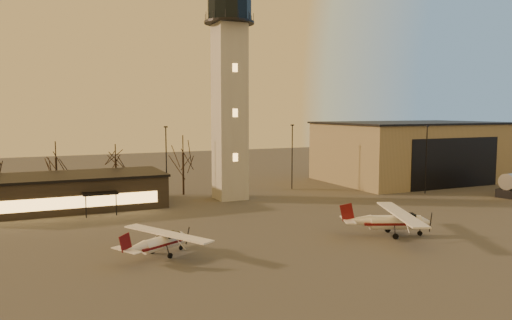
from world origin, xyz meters
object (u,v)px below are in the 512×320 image
(hangar, at_px, (412,151))
(cessna_rear, at_px, (164,244))
(terminal, at_px, (61,192))
(control_tower, at_px, (230,81))
(cessna_front, at_px, (396,225))

(hangar, height_order, cessna_rear, hangar)
(terminal, height_order, cessna_rear, terminal)
(hangar, bearing_deg, terminal, -178.03)
(control_tower, relative_size, terminal, 1.28)
(cessna_front, distance_m, cessna_rear, 22.68)
(control_tower, xyz_separation_m, cessna_rear, (-15.14, -23.12, -15.39))
(terminal, xyz_separation_m, cessna_rear, (6.86, -25.10, -1.23))
(hangar, bearing_deg, cessna_front, -133.59)
(hangar, xyz_separation_m, cessna_rear, (-51.14, -27.10, -4.22))
(cessna_front, bearing_deg, control_tower, 128.99)
(terminal, bearing_deg, hangar, 1.97)
(cessna_rear, bearing_deg, control_tower, 28.63)
(cessna_front, relative_size, cessna_rear, 1.25)
(cessna_rear, bearing_deg, cessna_front, -35.76)
(hangar, xyz_separation_m, cessna_front, (-28.65, -30.10, -4.02))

